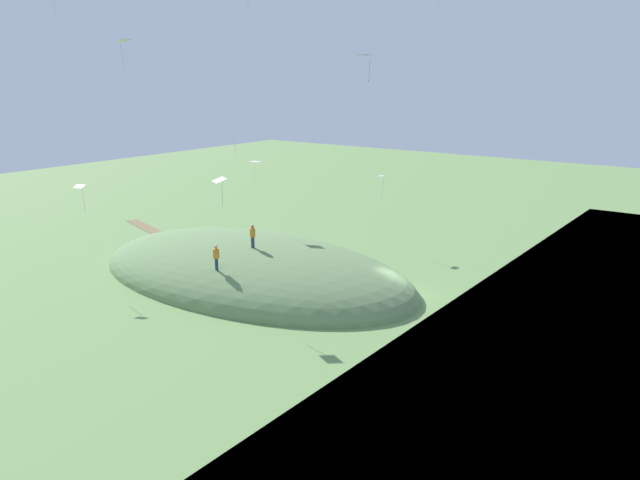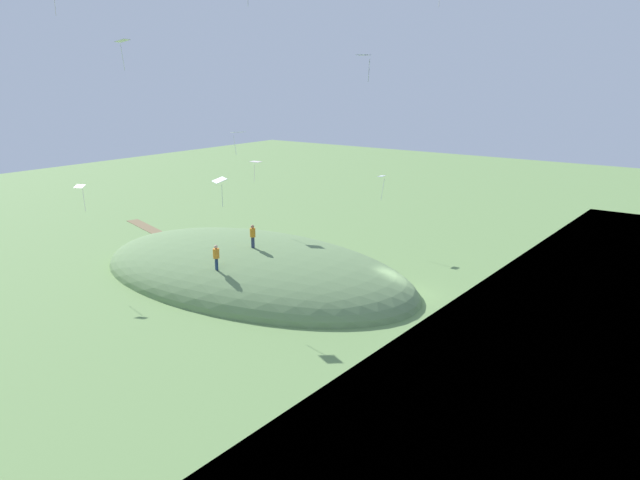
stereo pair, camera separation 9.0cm
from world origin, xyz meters
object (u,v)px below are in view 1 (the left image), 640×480
at_px(kite_9, 381,179).
at_px(person_on_hilltop, 216,255).
at_px(kite_11, 237,133).
at_px(kite_6, 255,163).
at_px(kite_1, 80,189).
at_px(person_near_shore, 253,234).
at_px(kite_7, 220,181).
at_px(kite_4, 365,56).
at_px(kite_3, 122,42).

bearing_deg(kite_9, person_on_hilltop, 84.59).
bearing_deg(person_on_hilltop, kite_11, 144.74).
height_order(kite_6, kite_11, kite_11).
bearing_deg(person_on_hilltop, kite_6, 143.29).
relative_size(person_on_hilltop, kite_11, 0.90).
bearing_deg(kite_1, kite_9, -120.93).
relative_size(person_near_shore, kite_6, 0.83).
bearing_deg(kite_11, kite_6, -58.21).
xyz_separation_m(kite_6, kite_7, (-12.41, 17.47, 1.68)).
height_order(kite_1, kite_9, kite_1).
bearing_deg(kite_4, person_near_shore, -23.39).
relative_size(person_on_hilltop, kite_1, 0.88).
bearing_deg(person_near_shore, kite_4, -34.92).
bearing_deg(kite_4, person_on_hilltop, -7.57).
distance_m(person_on_hilltop, kite_11, 14.67).
distance_m(kite_4, kite_9, 25.87).
height_order(person_near_shore, kite_7, kite_7).
distance_m(person_near_shore, kite_3, 15.82).
xyz_separation_m(person_near_shore, kite_7, (-0.72, 3.92, 4.53)).
distance_m(person_on_hilltop, kite_9, 19.65).
height_order(kite_1, kite_6, kite_1).
height_order(person_on_hilltop, kite_11, kite_11).
height_order(kite_1, kite_11, kite_11).
distance_m(person_on_hilltop, kite_6, 21.39).
height_order(kite_7, kite_11, kite_11).
relative_size(kite_7, kite_11, 0.98).
relative_size(kite_3, kite_7, 0.98).
relative_size(kite_1, kite_9, 0.93).
relative_size(person_near_shore, kite_11, 0.87).
distance_m(kite_4, kite_11, 24.42).
bearing_deg(kite_6, kite_4, 142.21).
bearing_deg(kite_4, kite_7, -8.04).
height_order(person_on_hilltop, kite_3, kite_3).
xyz_separation_m(kite_3, kite_7, (-4.53, -3.55, -8.90)).
bearing_deg(kite_11, kite_7, 127.69).
bearing_deg(person_near_shore, person_on_hilltop, -99.91).
height_order(person_near_shore, person_on_hilltop, person_near_shore).
relative_size(kite_1, kite_3, 1.06).
height_order(kite_9, kite_11, kite_11).
xyz_separation_m(person_near_shore, person_on_hilltop, (-0.11, 3.94, -0.69)).
relative_size(kite_3, kite_4, 1.42).
bearing_deg(kite_9, kite_7, 86.39).
bearing_deg(kite_11, kite_4, 149.27).
bearing_deg(person_on_hilltop, kite_7, 21.22).
distance_m(kite_3, kite_6, 24.81).
height_order(person_near_shore, kite_6, kite_6).
bearing_deg(kite_6, kite_3, 110.56).
height_order(kite_1, kite_4, kite_4).
height_order(kite_4, kite_6, kite_4).
bearing_deg(person_on_hilltop, kite_1, -147.46).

